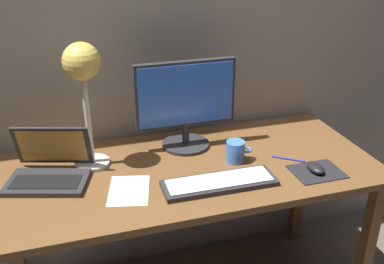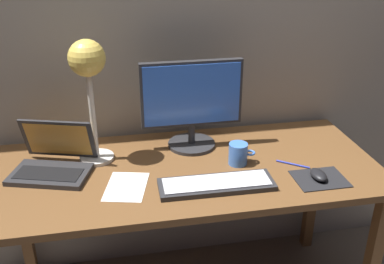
% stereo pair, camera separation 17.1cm
% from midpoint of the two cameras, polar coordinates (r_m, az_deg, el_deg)
% --- Properties ---
extents(back_wall, '(4.80, 0.06, 2.60)m').
position_cam_midpoint_polar(back_wall, '(2.01, -0.49, 15.21)').
color(back_wall, gray).
rests_on(back_wall, ground).
extents(desk, '(1.60, 0.70, 0.74)m').
position_cam_midpoint_polar(desk, '(1.87, 1.78, -6.68)').
color(desk, brown).
rests_on(desk, ground).
extents(monitor, '(0.44, 0.21, 0.39)m').
position_cam_midpoint_polar(monitor, '(1.91, 2.51, 3.88)').
color(monitor, '#28282B').
rests_on(monitor, desk).
extents(keyboard_main, '(0.44, 0.15, 0.03)m').
position_cam_midpoint_polar(keyboard_main, '(1.70, 6.06, -6.76)').
color(keyboard_main, '#28282B').
rests_on(keyboard_main, desk).
extents(laptop, '(0.36, 0.32, 0.20)m').
position_cam_midpoint_polar(laptop, '(1.84, -14.79, -3.22)').
color(laptop, '#28282B').
rests_on(laptop, desk).
extents(desk_lamp, '(0.15, 0.15, 0.51)m').
position_cam_midpoint_polar(desk_lamp, '(1.76, -10.51, 7.67)').
color(desk_lamp, beige).
rests_on(desk_lamp, desk).
extents(mousepad, '(0.20, 0.16, 0.00)m').
position_cam_midpoint_polar(mousepad, '(1.84, 18.69, -5.80)').
color(mousepad, black).
rests_on(mousepad, desk).
extents(mouse, '(0.06, 0.10, 0.03)m').
position_cam_midpoint_polar(mouse, '(1.83, 18.54, -5.29)').
color(mouse, black).
rests_on(mouse, mousepad).
extents(coffee_mug, '(0.11, 0.08, 0.09)m').
position_cam_midpoint_polar(coffee_mug, '(1.85, 8.63, -2.86)').
color(coffee_mug, '#3F72CC').
rests_on(coffee_mug, desk).
extents(paper_sheet_near_mouse, '(0.19, 0.24, 0.00)m').
position_cam_midpoint_polar(paper_sheet_near_mouse, '(1.71, -5.59, -7.08)').
color(paper_sheet_near_mouse, white).
rests_on(paper_sheet_near_mouse, desk).
extents(pen, '(0.12, 0.09, 0.01)m').
position_cam_midpoint_polar(pen, '(1.91, 15.35, -4.07)').
color(pen, '#2633A5').
rests_on(pen, desk).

